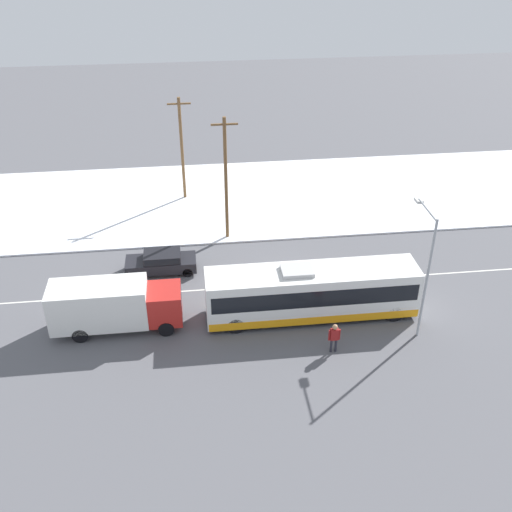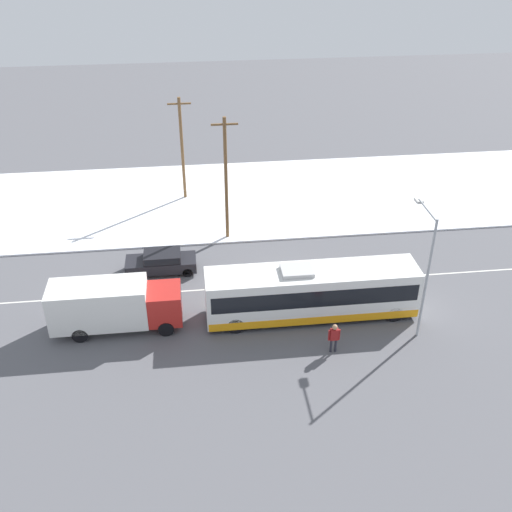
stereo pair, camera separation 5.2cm
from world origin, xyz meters
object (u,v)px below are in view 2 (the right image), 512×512
streetlamp (425,258)px  utility_pole_roadside (226,178)px  sedan_car (162,261)px  pedestrian_at_stop (334,335)px  utility_pole_snowlot (182,148)px  city_bus (312,292)px  box_truck (113,305)px

streetlamp → utility_pole_roadside: 15.41m
sedan_car → pedestrian_at_stop: pedestrian_at_stop is taller
utility_pole_snowlot → sedan_car: bearing=-98.9°
city_bus → pedestrian_at_stop: (0.57, -3.43, -0.49)m
city_bus → utility_pole_snowlot: bearing=112.8°
streetlamp → utility_pole_roadside: (-9.82, 11.87, -0.03)m
pedestrian_at_stop → city_bus: bearing=99.4°
city_bus → utility_pole_roadside: size_ratio=1.37×
streetlamp → utility_pole_snowlot: 22.78m
city_bus → utility_pole_roadside: utility_pole_roadside is taller
streetlamp → utility_pole_snowlot: bearing=124.1°
sedan_car → pedestrian_at_stop: bearing=135.3°
utility_pole_snowlot → pedestrian_at_stop: bearing=-69.3°
box_truck → sedan_car: 6.36m
box_truck → utility_pole_snowlot: 17.53m
box_truck → utility_pole_roadside: utility_pole_roadside is taller
box_truck → pedestrian_at_stop: size_ratio=3.99×
sedan_car → streetlamp: bearing=151.6°
pedestrian_at_stop → streetlamp: 6.40m
streetlamp → utility_pole_snowlot: size_ratio=0.89×
city_bus → pedestrian_at_stop: city_bus is taller
utility_pole_snowlot → utility_pole_roadside: bearing=-67.2°
utility_pole_roadside → box_truck: bearing=-126.4°
city_bus → streetlamp: (5.65, -1.99, 3.12)m
streetlamp → utility_pole_roadside: utility_pole_roadside is taller
sedan_car → utility_pole_roadside: 7.30m
streetlamp → box_truck: bearing=173.0°
city_bus → sedan_car: 10.63m
city_bus → streetlamp: bearing=-19.4°
utility_pole_roadside → utility_pole_snowlot: (-2.94, 7.00, -0.33)m
box_truck → utility_pole_snowlot: bearing=75.7°
pedestrian_at_stop → utility_pole_snowlot: bearing=110.7°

